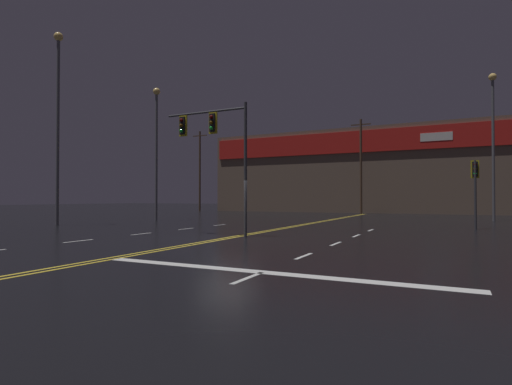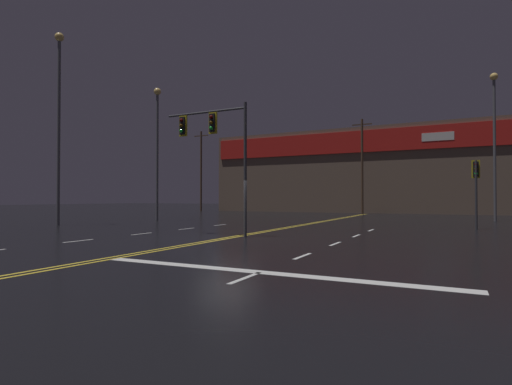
# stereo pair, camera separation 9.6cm
# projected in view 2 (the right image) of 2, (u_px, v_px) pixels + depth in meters

# --- Properties ---
(ground_plane) EXTENTS (200.00, 200.00, 0.00)m
(ground_plane) POSITION_uv_depth(u_px,v_px,m) (226.00, 238.00, 17.08)
(ground_plane) COLOR black
(road_markings) EXTENTS (14.09, 60.00, 0.01)m
(road_markings) POSITION_uv_depth(u_px,v_px,m) (230.00, 242.00, 15.62)
(road_markings) COLOR gold
(road_markings) RESTS_ON ground
(traffic_signal_median) EXTENTS (4.28, 0.36, 5.97)m
(traffic_signal_median) POSITION_uv_depth(u_px,v_px,m) (213.00, 137.00, 18.36)
(traffic_signal_median) COLOR #38383D
(traffic_signal_median) RESTS_ON ground
(traffic_signal_corner_northeast) EXTENTS (0.42, 0.36, 3.83)m
(traffic_signal_corner_northeast) POSITION_uv_depth(u_px,v_px,m) (476.00, 178.00, 22.00)
(traffic_signal_corner_northeast) COLOR #38383D
(traffic_signal_corner_northeast) RESTS_ON ground
(streetlight_near_left) EXTENTS (0.56, 0.56, 11.21)m
(streetlight_near_left) POSITION_uv_depth(u_px,v_px,m) (494.00, 129.00, 30.07)
(streetlight_near_left) COLOR #59595E
(streetlight_near_left) RESTS_ON ground
(streetlight_median_approach) EXTENTS (0.56, 0.56, 10.44)m
(streetlight_median_approach) POSITION_uv_depth(u_px,v_px,m) (157.00, 137.00, 31.41)
(streetlight_median_approach) COLOR #59595E
(streetlight_median_approach) RESTS_ON ground
(streetlight_far_left) EXTENTS (0.56, 0.56, 12.35)m
(streetlight_far_left) POSITION_uv_depth(u_px,v_px,m) (59.00, 106.00, 25.51)
(streetlight_far_left) COLOR #59595E
(streetlight_far_left) RESTS_ON ground
(building_backdrop) EXTENTS (41.18, 10.23, 10.19)m
(building_backdrop) POSITION_uv_depth(u_px,v_px,m) (377.00, 172.00, 50.78)
(building_backdrop) COLOR brown
(building_backdrop) RESTS_ON ground
(utility_pole_row) EXTENTS (45.21, 0.26, 12.59)m
(utility_pole_row) POSITION_uv_depth(u_px,v_px,m) (371.00, 161.00, 44.15)
(utility_pole_row) COLOR #4C3828
(utility_pole_row) RESTS_ON ground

